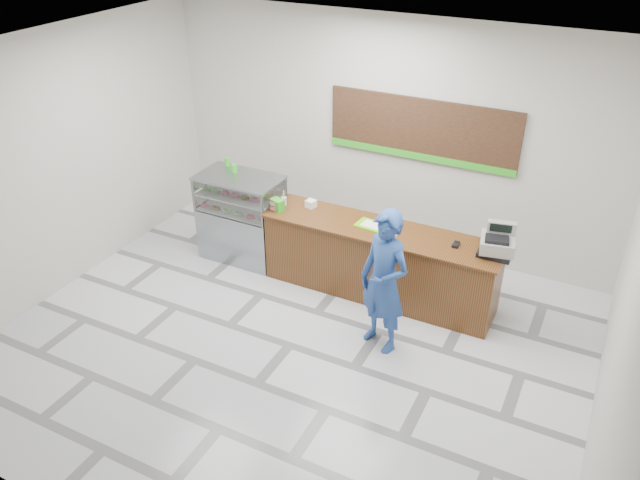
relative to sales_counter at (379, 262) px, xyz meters
The scene contains 16 objects.
floor 1.72m from the sales_counter, 109.54° to the right, with size 7.00×7.00×0.00m, color silver.
back_wall 1.98m from the sales_counter, 110.77° to the left, with size 7.00×7.00×0.00m, color beige.
ceiling 3.41m from the sales_counter, 109.54° to the right, with size 7.00×7.00×0.00m, color silver.
sales_counter is the anchor object (origin of this frame).
display_case 2.23m from the sales_counter, behind, with size 1.22×0.72×1.33m.
menu_board 2.00m from the sales_counter, 90.00° to the left, with size 2.80×0.06×0.90m.
cash_register 1.64m from the sales_counter, ahead, with size 0.49×0.50×0.39m.
card_terminal 1.14m from the sales_counter, ahead, with size 0.07×0.15×0.04m, color black.
serving_tray 0.55m from the sales_counter, behind, with size 0.41×0.32×0.02m.
napkin_box 1.27m from the sales_counter, behind, with size 0.13×0.13×0.11m, color white.
straw_cup 1.61m from the sales_counter, behind, with size 0.08×0.08×0.11m, color silver.
promo_box 1.62m from the sales_counter, behind, with size 0.19×0.12×0.17m, color green.
donut_decal 0.55m from the sales_counter, 11.82° to the right, with size 0.15×0.15×0.00m, color pink.
green_cup_left 2.74m from the sales_counter, behind, with size 0.08×0.08×0.13m, color green.
green_cup_right 2.52m from the sales_counter, behind, with size 0.08×0.08×0.12m, color green.
customer 1.16m from the sales_counter, 65.77° to the right, with size 0.67×0.44×1.85m, color #25478E.
Camera 1 is at (3.08, -5.23, 5.06)m, focal length 35.00 mm.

